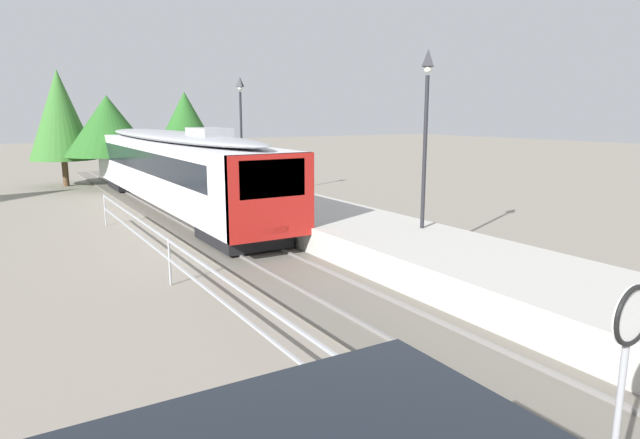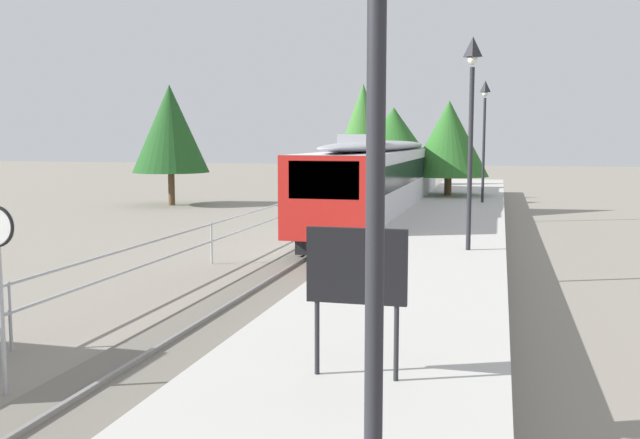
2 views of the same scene
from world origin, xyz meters
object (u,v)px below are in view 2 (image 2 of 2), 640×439
object	(u,v)px
platform_lamp_far_end	(484,118)
platform_notice_board	(357,271)
platform_lamp_mid_platform	(472,103)
commuter_train	(381,175)

from	to	relation	value
platform_lamp_far_end	platform_notice_board	world-z (taller)	platform_lamp_far_end
platform_lamp_mid_platform	platform_lamp_far_end	bearing A→B (deg)	90.00
commuter_train	platform_lamp_mid_platform	world-z (taller)	platform_lamp_mid_platform
commuter_train	platform_notice_board	size ratio (longest dim) A/B	11.63
platform_lamp_mid_platform	platform_notice_board	size ratio (longest dim) A/B	2.97
platform_lamp_far_end	commuter_train	bearing A→B (deg)	-156.59
platform_lamp_mid_platform	commuter_train	bearing A→B (deg)	109.35
platform_lamp_mid_platform	platform_notice_board	world-z (taller)	platform_lamp_mid_platform
commuter_train	platform_lamp_far_end	xyz separation A→B (m)	(4.25, 1.84, 2.47)
commuter_train	platform_lamp_mid_platform	bearing A→B (deg)	-70.65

